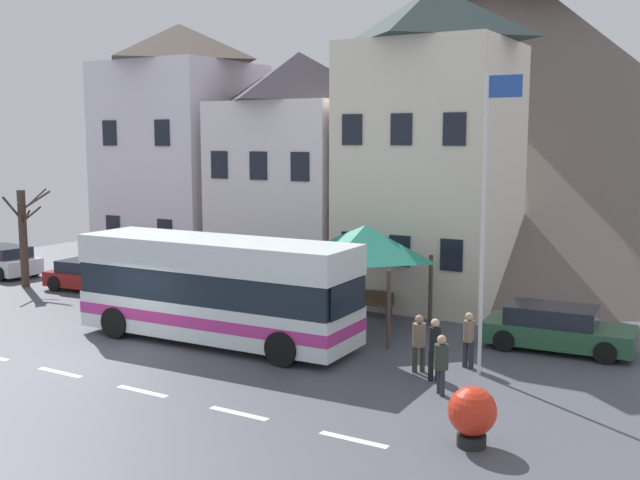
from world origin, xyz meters
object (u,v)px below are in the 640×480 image
flagpole (487,206)px  pedestrian_03 (435,346)px  parked_car_02 (92,275)px  townhouse_02 (431,148)px  pedestrian_00 (469,337)px  parked_car_00 (556,328)px  bare_tree_00 (23,235)px  hilltop_castle (495,96)px  transit_bus (216,291)px  pedestrian_01 (441,359)px  townhouse_00 (182,150)px  parked_car_01 (3,261)px  public_bench (373,303)px  bus_shelter (365,242)px  townhouse_01 (299,171)px  harbour_buoy (472,413)px  pedestrian_02 (419,339)px

flagpole → pedestrian_03: bearing=-128.8°
parked_car_02 → pedestrian_03: pedestrian_03 is taller
townhouse_02 → pedestrian_00: 9.91m
parked_car_00 → bare_tree_00: 21.92m
parked_car_02 → pedestrian_00: 17.29m
hilltop_castle → parked_car_02: hilltop_castle is taller
transit_bus → pedestrian_01: bearing=-9.4°
pedestrian_03 → bare_tree_00: 20.02m
parked_car_00 → townhouse_00: bearing=162.1°
transit_bus → bare_tree_00: 12.84m
parked_car_01 → public_bench: size_ratio=2.82×
bus_shelter → pedestrian_00: bus_shelter is taller
bare_tree_00 → pedestrian_03: bearing=-8.4°
flagpole → townhouse_01: bearing=143.3°
transit_bus → bus_shelter: bearing=47.2°
pedestrian_00 → pedestrian_01: 2.48m
pedestrian_01 → townhouse_01: bearing=135.9°
parked_car_02 → flagpole: 18.29m
townhouse_00 → parked_car_01: townhouse_00 is taller
townhouse_00 → parked_car_00: size_ratio=2.60×
townhouse_00 → hilltop_castle: size_ratio=0.28×
townhouse_01 → harbour_buoy: (12.15, -12.75, -4.21)m
townhouse_00 → townhouse_01: size_ratio=1.16×
parked_car_01 → parked_car_02: 6.07m
parked_car_01 → bare_tree_00: size_ratio=0.97×
flagpole → bare_tree_00: size_ratio=1.90×
hilltop_castle → pedestrian_03: 28.91m
public_bench → harbour_buoy: (6.89, -9.31, 0.24)m
pedestrian_03 → transit_bus: bearing=179.2°
townhouse_00 → pedestrian_01: (16.87, -10.12, -4.81)m
pedestrian_02 → bus_shelter: bearing=135.1°
bus_shelter → pedestrian_02: 5.15m
parked_car_00 → flagpole: flagpole is taller
bare_tree_00 → townhouse_01: bearing=32.4°
hilltop_castle → bus_shelter: (3.10, -23.08, -5.88)m
transit_bus → parked_car_02: 10.26m
transit_bus → pedestrian_02: transit_bus is taller
bus_shelter → townhouse_00: bearing=156.5°
transit_bus → parked_car_01: transit_bus is taller
townhouse_02 → bare_tree_00: 17.42m
pedestrian_03 → flagpole: flagpole is taller
townhouse_00 → pedestrian_01: 20.26m
parked_car_01 → pedestrian_02: pedestrian_02 is taller
pedestrian_02 → townhouse_01: bearing=136.7°
public_bench → parked_car_01: bearing=-174.9°
pedestrian_00 → bare_tree_00: 20.23m
bare_tree_00 → townhouse_00: bearing=61.2°
transit_bus → flagpole: flagpole is taller
parked_car_00 → public_bench: 6.78m
bus_shelter → pedestrian_01: (4.56, -4.76, -2.01)m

